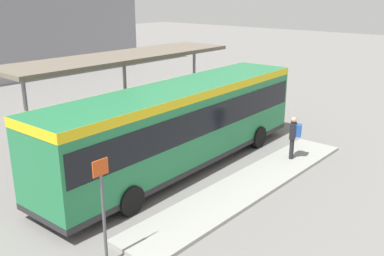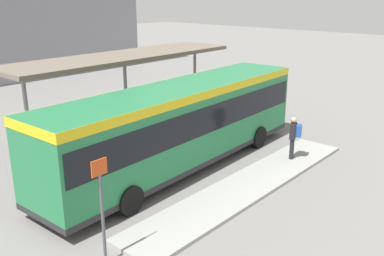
{
  "view_description": "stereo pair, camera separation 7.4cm",
  "coord_description": "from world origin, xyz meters",
  "px_view_note": "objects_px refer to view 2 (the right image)",
  "views": [
    {
      "loc": [
        -11.34,
        -10.38,
        6.5
      ],
      "look_at": [
        0.61,
        0.0,
        1.44
      ],
      "focal_mm": 40.0,
      "sensor_mm": 36.0,
      "label": 1
    },
    {
      "loc": [
        -11.29,
        -10.44,
        6.5
      ],
      "look_at": [
        0.61,
        0.0,
        1.44
      ],
      "focal_mm": 40.0,
      "sensor_mm": 36.0,
      "label": 2
    }
  ],
  "objects_px": {
    "bicycle_orange": "(231,103)",
    "potted_planter_near_shelter": "(217,112)",
    "pedestrian_waiting": "(294,135)",
    "bicycle_black": "(251,107)",
    "potted_planter_far_side": "(192,117)",
    "bicycle_green": "(244,105)",
    "platform_sign": "(102,208)",
    "city_bus": "(181,121)"
  },
  "relations": [
    {
      "from": "bicycle_green",
      "to": "potted_planter_far_side",
      "type": "height_order",
      "value": "potted_planter_far_side"
    },
    {
      "from": "bicycle_orange",
      "to": "potted_planter_near_shelter",
      "type": "distance_m",
      "value": 3.18
    },
    {
      "from": "bicycle_orange",
      "to": "platform_sign",
      "type": "distance_m",
      "value": 15.44
    },
    {
      "from": "city_bus",
      "to": "potted_planter_near_shelter",
      "type": "relative_size",
      "value": 10.04
    },
    {
      "from": "pedestrian_waiting",
      "to": "bicycle_black",
      "type": "relative_size",
      "value": 0.96
    },
    {
      "from": "pedestrian_waiting",
      "to": "potted_planter_near_shelter",
      "type": "xyz_separation_m",
      "value": [
        1.89,
        5.34,
        -0.46
      ]
    },
    {
      "from": "bicycle_orange",
      "to": "potted_planter_far_side",
      "type": "distance_m",
      "value": 4.55
    },
    {
      "from": "potted_planter_far_side",
      "to": "platform_sign",
      "type": "height_order",
      "value": "platform_sign"
    },
    {
      "from": "city_bus",
      "to": "platform_sign",
      "type": "distance_m",
      "value": 6.44
    },
    {
      "from": "bicycle_orange",
      "to": "potted_planter_far_side",
      "type": "relative_size",
      "value": 1.23
    },
    {
      "from": "potted_planter_far_side",
      "to": "platform_sign",
      "type": "bearing_deg",
      "value": -149.96
    },
    {
      "from": "pedestrian_waiting",
      "to": "potted_planter_far_side",
      "type": "height_order",
      "value": "pedestrian_waiting"
    },
    {
      "from": "potted_planter_far_side",
      "to": "bicycle_black",
      "type": "bearing_deg",
      "value": -7.6
    },
    {
      "from": "bicycle_orange",
      "to": "potted_planter_near_shelter",
      "type": "xyz_separation_m",
      "value": [
        -2.9,
        -1.25,
        0.3
      ]
    },
    {
      "from": "bicycle_black",
      "to": "bicycle_orange",
      "type": "bearing_deg",
      "value": -176.19
    },
    {
      "from": "city_bus",
      "to": "bicycle_black",
      "type": "relative_size",
      "value": 6.89
    },
    {
      "from": "potted_planter_near_shelter",
      "to": "city_bus",
      "type": "bearing_deg",
      "value": -155.43
    },
    {
      "from": "bicycle_black",
      "to": "bicycle_green",
      "type": "height_order",
      "value": "bicycle_black"
    },
    {
      "from": "platform_sign",
      "to": "potted_planter_near_shelter",
      "type": "bearing_deg",
      "value": 24.96
    },
    {
      "from": "city_bus",
      "to": "potted_planter_near_shelter",
      "type": "bearing_deg",
      "value": 22.29
    },
    {
      "from": "pedestrian_waiting",
      "to": "potted_planter_near_shelter",
      "type": "distance_m",
      "value": 5.68
    },
    {
      "from": "city_bus",
      "to": "bicycle_green",
      "type": "xyz_separation_m",
      "value": [
        8.46,
        2.92,
        -1.52
      ]
    },
    {
      "from": "city_bus",
      "to": "bicycle_green",
      "type": "relative_size",
      "value": 7.65
    },
    {
      "from": "pedestrian_waiting",
      "to": "bicycle_orange",
      "type": "bearing_deg",
      "value": -58.27
    },
    {
      "from": "platform_sign",
      "to": "pedestrian_waiting",
      "type": "bearing_deg",
      "value": -1.09
    },
    {
      "from": "city_bus",
      "to": "bicycle_black",
      "type": "bearing_deg",
      "value": 12.85
    },
    {
      "from": "bicycle_green",
      "to": "potted_planter_far_side",
      "type": "distance_m",
      "value": 4.75
    },
    {
      "from": "bicycle_green",
      "to": "potted_planter_far_side",
      "type": "bearing_deg",
      "value": -92.62
    },
    {
      "from": "potted_planter_far_side",
      "to": "bicycle_orange",
      "type": "bearing_deg",
      "value": 11.37
    },
    {
      "from": "bicycle_black",
      "to": "potted_planter_far_side",
      "type": "relative_size",
      "value": 1.39
    },
    {
      "from": "bicycle_orange",
      "to": "potted_planter_far_side",
      "type": "height_order",
      "value": "potted_planter_far_side"
    },
    {
      "from": "pedestrian_waiting",
      "to": "bicycle_black",
      "type": "xyz_separation_m",
      "value": [
        4.69,
        5.11,
        -0.71
      ]
    },
    {
      "from": "bicycle_black",
      "to": "potted_planter_far_side",
      "type": "bearing_deg",
      "value": -90.07
    },
    {
      "from": "city_bus",
      "to": "platform_sign",
      "type": "height_order",
      "value": "city_bus"
    },
    {
      "from": "bicycle_black",
      "to": "platform_sign",
      "type": "xyz_separation_m",
      "value": [
        -13.89,
        -4.94,
        1.17
      ]
    },
    {
      "from": "potted_planter_near_shelter",
      "to": "bicycle_green",
      "type": "bearing_deg",
      "value": 9.12
    },
    {
      "from": "bicycle_black",
      "to": "bicycle_orange",
      "type": "distance_m",
      "value": 1.48
    },
    {
      "from": "pedestrian_waiting",
      "to": "platform_sign",
      "type": "height_order",
      "value": "platform_sign"
    },
    {
      "from": "city_bus",
      "to": "platform_sign",
      "type": "bearing_deg",
      "value": -156.96
    },
    {
      "from": "potted_planter_near_shelter",
      "to": "potted_planter_far_side",
      "type": "distance_m",
      "value": 1.59
    },
    {
      "from": "potted_planter_near_shelter",
      "to": "platform_sign",
      "type": "xyz_separation_m",
      "value": [
        -11.09,
        -5.16,
        0.91
      ]
    },
    {
      "from": "bicycle_black",
      "to": "potted_planter_near_shelter",
      "type": "relative_size",
      "value": 1.46
    }
  ]
}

